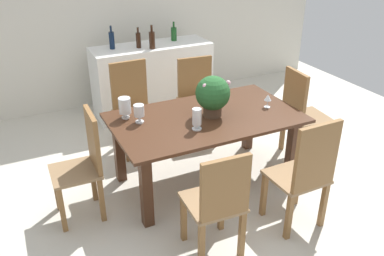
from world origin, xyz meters
TOP-DOWN VIEW (x-y plane):
  - ground_plane at (0.00, 0.00)m, footprint 7.04×7.04m
  - back_wall at (0.00, 2.60)m, footprint 6.40×0.10m
  - dining_table at (0.00, 0.09)m, footprint 1.81×1.05m
  - chair_head_end at (-1.19, 0.09)m, footprint 0.42×0.42m
  - chair_near_right at (0.41, -0.92)m, footprint 0.45×0.43m
  - chair_far_left at (-0.41, 1.10)m, footprint 0.47×0.45m
  - chair_far_right at (0.42, 1.10)m, footprint 0.51×0.48m
  - chair_foot_end at (1.18, 0.10)m, footprint 0.47×0.45m
  - chair_near_left at (-0.41, -0.91)m, footprint 0.44×0.45m
  - flower_centerpiece at (0.07, 0.08)m, footprint 0.33×0.33m
  - crystal_vase_left at (-0.71, 0.40)m, footprint 0.12×0.12m
  - crystal_vase_center_near at (-0.62, 0.24)m, footprint 0.10×0.10m
  - crystal_vase_right at (-0.20, -0.12)m, footprint 0.09×0.09m
  - wine_glass at (0.66, 0.01)m, footprint 0.07×0.07m
  - kitchen_counter at (0.16, 1.97)m, footprint 1.59×0.56m
  - wine_bottle_clear at (0.53, 2.05)m, footprint 0.08×0.08m
  - wine_bottle_dark at (-0.35, 2.02)m, footprint 0.07×0.07m
  - wine_bottle_tall at (-0.03, 1.92)m, footprint 0.06×0.06m
  - wine_bottle_green at (0.12, 1.80)m, footprint 0.07×0.07m

SIDE VIEW (x-z plane):
  - ground_plane at x=0.00m, z-range 0.00..0.00m
  - kitchen_counter at x=0.16m, z-range 0.00..0.95m
  - chair_near_left at x=-0.41m, z-range 0.05..1.02m
  - chair_far_right at x=0.42m, z-range 0.06..1.02m
  - chair_head_end at x=-1.19m, z-range 0.05..1.05m
  - chair_foot_end at x=1.18m, z-range 0.05..1.07m
  - chair_far_left at x=-0.41m, z-range 0.05..1.08m
  - chair_near_right at x=0.41m, z-range 0.05..1.10m
  - dining_table at x=0.00m, z-range 0.25..0.98m
  - wine_glass at x=0.66m, z-range 0.77..0.90m
  - crystal_vase_center_near at x=-0.62m, z-range 0.76..0.93m
  - crystal_vase_right at x=-0.20m, z-range 0.75..0.95m
  - crystal_vase_left at x=-0.71m, z-range 0.76..0.96m
  - flower_centerpiece at x=0.07m, z-range 0.75..1.15m
  - wine_bottle_clear at x=0.53m, z-range 0.92..1.17m
  - wine_bottle_tall at x=-0.03m, z-range 0.92..1.19m
  - wine_bottle_dark at x=-0.35m, z-range 0.92..1.21m
  - wine_bottle_green at x=0.12m, z-range 0.91..1.22m
  - back_wall at x=0.00m, z-range 0.00..2.60m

